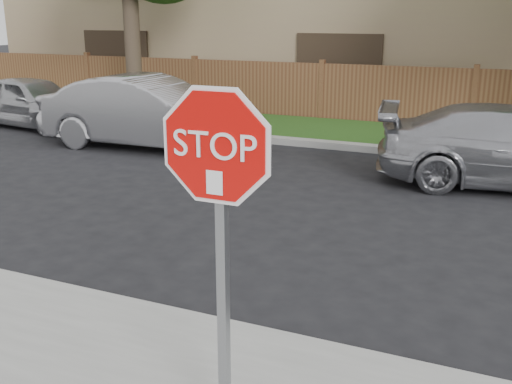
% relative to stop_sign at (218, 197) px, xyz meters
% --- Properties ---
extents(ground, '(90.00, 90.00, 0.00)m').
position_rel_stop_sign_xyz_m(ground, '(0.58, 1.48, -1.83)').
color(ground, black).
rests_on(ground, ground).
extents(far_curb, '(70.00, 0.30, 0.15)m').
position_rel_stop_sign_xyz_m(far_curb, '(0.58, 9.63, -1.75)').
color(far_curb, gray).
rests_on(far_curb, ground).
extents(grass_strip, '(70.00, 3.00, 0.12)m').
position_rel_stop_sign_xyz_m(grass_strip, '(0.58, 11.28, -1.77)').
color(grass_strip, '#1E4714').
rests_on(grass_strip, ground).
extents(fence, '(70.00, 0.12, 1.60)m').
position_rel_stop_sign_xyz_m(fence, '(0.58, 12.88, -1.03)').
color(fence, '#53301D').
rests_on(fence, ground).
extents(stop_sign, '(1.01, 0.13, 2.55)m').
position_rel_stop_sign_xyz_m(stop_sign, '(0.00, 0.00, 0.00)').
color(stop_sign, gray).
rests_on(stop_sign, sidewalk_near).
extents(sedan_far_left, '(4.16, 2.14, 1.36)m').
position_rel_stop_sign_xyz_m(sedan_far_left, '(-10.14, 8.97, -1.15)').
color(sedan_far_left, '#ACADB1').
rests_on(sedan_far_left, ground).
extents(sedan_left, '(4.93, 1.91, 1.60)m').
position_rel_stop_sign_xyz_m(sedan_left, '(-5.89, 8.05, -1.03)').
color(sedan_left, '#A0A0A5').
rests_on(sedan_left, ground).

